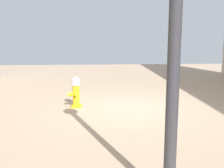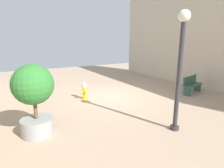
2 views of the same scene
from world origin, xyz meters
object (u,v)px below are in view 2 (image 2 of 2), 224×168
object	(u,v)px
bench_near	(192,84)
street_lamp	(180,59)
fire_hydrant	(84,91)
planter_tree	(34,94)

from	to	relation	value
bench_near	street_lamp	distance (m)	5.18
fire_hydrant	bench_near	xyz separation A→B (m)	(-5.49, 2.01, 0.07)
fire_hydrant	street_lamp	xyz separation A→B (m)	(-1.34, 4.52, 1.89)
bench_near	street_lamp	bearing A→B (deg)	31.17
bench_near	planter_tree	size ratio (longest dim) A/B	0.75
planter_tree	street_lamp	distance (m)	4.48
fire_hydrant	street_lamp	bearing A→B (deg)	106.55
bench_near	fire_hydrant	bearing A→B (deg)	-20.09
fire_hydrant	street_lamp	distance (m)	5.08
bench_near	street_lamp	size ratio (longest dim) A/B	0.44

